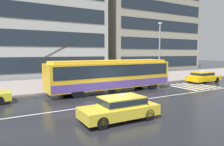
{
  "coord_description": "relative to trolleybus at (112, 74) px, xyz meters",
  "views": [
    {
      "loc": [
        -8.09,
        -13.67,
        3.58
      ],
      "look_at": [
        1.46,
        3.12,
        1.69
      ],
      "focal_mm": 33.27,
      "sensor_mm": 36.0,
      "label": 1
    }
  ],
  "objects": [
    {
      "name": "pedestrian_approaching_curb",
      "position": [
        2.51,
        3.95,
        0.16
      ],
      "size": [
        1.43,
        1.43,
        2.0
      ],
      "color": "navy",
      "rests_on": "sidewalk_slab"
    },
    {
      "name": "street_lamp",
      "position": [
        7.91,
        2.29,
        2.67
      ],
      "size": [
        0.6,
        0.32,
        7.02
      ],
      "color": "gray",
      "rests_on": "sidewalk_slab"
    },
    {
      "name": "taxi_oncoming_near",
      "position": [
        -3.72,
        -7.49,
        -0.89
      ],
      "size": [
        4.22,
        1.81,
        1.39
      ],
      "color": "yellow",
      "rests_on": "ground_plane"
    },
    {
      "name": "sidewalk_slab",
      "position": [
        -1.33,
        6.6,
        -1.52
      ],
      "size": [
        80.0,
        10.0,
        0.14
      ],
      "primitive_type": "cube",
      "color": "gray",
      "rests_on": "ground_plane"
    },
    {
      "name": "crosswalk_stripe_inner_a",
      "position": [
        8.08,
        -1.69,
        -1.59
      ],
      "size": [
        0.44,
        4.4,
        0.01
      ],
      "primitive_type": "cube",
      "color": "beige",
      "rests_on": "ground_plane"
    },
    {
      "name": "trolleybus",
      "position": [
        0.0,
        0.0,
        0.0
      ],
      "size": [
        12.61,
        2.75,
        5.1
      ],
      "color": "yellow",
      "rests_on": "ground_plane"
    },
    {
      "name": "pedestrian_waiting_by_pole",
      "position": [
        -3.25,
        2.48,
        0.08
      ],
      "size": [
        1.07,
        1.07,
        1.95
      ],
      "color": "#232945",
      "rests_on": "sidewalk_slab"
    },
    {
      "name": "lane_centre_line",
      "position": [
        -1.33,
        -4.19,
        -1.59
      ],
      "size": [
        72.0,
        0.14,
        0.01
      ],
      "primitive_type": "cube",
      "color": "silver",
      "rests_on": "ground_plane"
    },
    {
      "name": "crosswalk_stripe_edge_far",
      "position": [
        10.78,
        -1.69,
        -1.59
      ],
      "size": [
        0.44,
        4.4,
        0.01
      ],
      "primitive_type": "cube",
      "color": "beige",
      "rests_on": "ground_plane"
    },
    {
      "name": "office_tower_corner_left",
      "position": [
        -5.2,
        17.76,
        9.29
      ],
      "size": [
        23.73,
        10.6,
        21.75
      ],
      "color": "#B0B4AE",
      "rests_on": "ground_plane"
    },
    {
      "name": "crosswalk_stripe_center",
      "position": [
        8.98,
        -1.69,
        -1.59
      ],
      "size": [
        0.44,
        4.4,
        0.01
      ],
      "primitive_type": "cube",
      "color": "beige",
      "rests_on": "ground_plane"
    },
    {
      "name": "pedestrian_at_shelter",
      "position": [
        -3.4,
        3.95,
        0.09
      ],
      "size": [
        1.3,
        1.3,
        1.9
      ],
      "color": "#485247",
      "rests_on": "sidewalk_slab"
    },
    {
      "name": "crosswalk_stripe_edge_near",
      "position": [
        7.18,
        -1.69,
        -1.59
      ],
      "size": [
        0.44,
        4.4,
        0.01
      ],
      "primitive_type": "cube",
      "color": "beige",
      "rests_on": "ground_plane"
    },
    {
      "name": "crosswalk_stripe_inner_b",
      "position": [
        9.88,
        -1.69,
        -1.59
      ],
      "size": [
        0.44,
        4.4,
        0.01
      ],
      "primitive_type": "cube",
      "color": "beige",
      "rests_on": "ground_plane"
    },
    {
      "name": "bus_shelter",
      "position": [
        -2.9,
        3.9,
        0.42
      ],
      "size": [
        3.72,
        1.75,
        2.49
      ],
      "color": "gray",
      "rests_on": "sidewalk_slab"
    },
    {
      "name": "taxi_ahead_of_bus",
      "position": [
        12.46,
        -0.45,
        -0.89
      ],
      "size": [
        4.31,
        1.84,
        1.39
      ],
      "color": "yellow",
      "rests_on": "ground_plane"
    },
    {
      "name": "office_tower_corner_right",
      "position": [
        19.23,
        19.81,
        12.38
      ],
      "size": [
        20.96,
        12.83,
        27.94
      ],
      "color": "gray",
      "rests_on": "ground_plane"
    },
    {
      "name": "pedestrian_walking_past",
      "position": [
        0.03,
        2.64,
        0.14
      ],
      "size": [
        1.55,
        1.55,
        1.96
      ],
      "color": "brown",
      "rests_on": "sidewalk_slab"
    },
    {
      "name": "ground_plane",
      "position": [
        -1.33,
        -2.99,
        -1.59
      ],
      "size": [
        160.0,
        160.0,
        0.0
      ],
      "primitive_type": "plane",
      "color": "#222329"
    }
  ]
}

